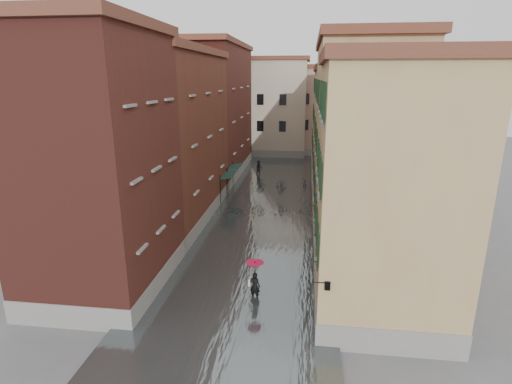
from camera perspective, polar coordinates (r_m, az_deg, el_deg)
The scene contains 16 objects.
ground at distance 23.35m, azimuth -1.81°, elevation -11.76°, with size 120.00×120.00×0.00m, color #5E5E61.
floodwater at distance 35.23m, azimuth 1.52°, elevation -1.74°, with size 10.00×60.00×0.20m, color #505859.
building_left_near at distance 21.53m, azimuth -21.62°, elevation 3.14°, with size 6.00×8.00×13.00m, color maroon.
building_left_mid at distance 31.47m, azimuth -12.05°, elevation 7.27°, with size 6.00×14.00×12.50m, color #572C1B.
building_left_far at distance 45.71m, azimuth -5.89°, elevation 11.16°, with size 6.00×16.00×14.00m, color maroon.
building_right_near at distance 19.42m, azimuth 17.89°, elevation -0.11°, with size 6.00×8.00×11.50m, color #A77D56.
building_right_mid at distance 29.91m, azimuth 14.38°, elevation 7.15°, with size 6.00×14.00×13.00m, color tan.
building_right_far at distance 44.80m, azimuth 12.11°, elevation 9.18°, with size 6.00×16.00×11.50m, color #A77D56.
building_end_cream at distance 58.86m, azimuth 1.14°, elevation 11.86°, with size 12.00×9.00×13.00m, color #C2B29A.
building_end_pink at distance 60.61m, azimuth 10.01°, elevation 11.27°, with size 10.00×9.00×12.00m, color tan.
awning_near at distance 35.57m, azimuth -3.97°, elevation 2.36°, with size 1.09×2.76×2.80m.
awning_far at distance 38.68m, azimuth -3.04°, elevation 3.50°, with size 1.09×2.75×2.80m.
wall_lantern at distance 16.43m, azimuth 10.10°, elevation -12.96°, with size 0.71×0.22×0.35m.
window_planters at distance 20.94m, azimuth 9.00°, elevation -4.80°, with size 0.59×8.53×0.84m.
pedestrian_main at distance 20.45m, azimuth -0.17°, elevation -12.02°, with size 0.93×0.93×2.06m.
pedestrian_far at distance 45.54m, azimuth 0.45°, elevation 3.39°, with size 0.83×0.64×1.70m, color black.
Camera 1 is at (3.35, -20.35, 10.94)m, focal length 28.00 mm.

